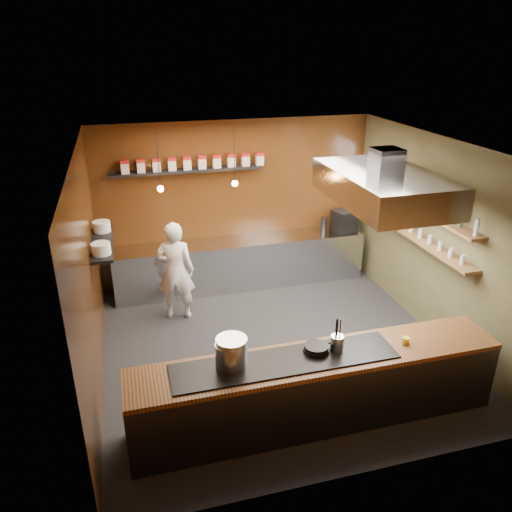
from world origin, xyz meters
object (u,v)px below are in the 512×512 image
object	(u,v)px
espresso_machine	(344,220)
chef	(175,271)
extractor_hood	(384,187)
stockpot_small	(230,356)
stockpot_large	(232,352)

from	to	relation	value
espresso_machine	chef	distance (m)	3.43
extractor_hood	stockpot_small	xyz separation A→B (m)	(-2.33, -1.15, -1.42)
extractor_hood	espresso_machine	size ratio (longest dim) A/B	5.10
extractor_hood	stockpot_large	bearing A→B (deg)	-154.00
extractor_hood	stockpot_small	world-z (taller)	extractor_hood
stockpot_large	espresso_machine	bearing A→B (deg)	50.65
stockpot_large	chef	bearing A→B (deg)	95.87
extractor_hood	chef	xyz separation A→B (m)	(-2.59, 1.72, -1.67)
extractor_hood	stockpot_small	bearing A→B (deg)	-153.71
stockpot_large	chef	distance (m)	2.87
extractor_hood	stockpot_large	distance (m)	2.92
extractor_hood	stockpot_large	world-z (taller)	extractor_hood
extractor_hood	stockpot_small	size ratio (longest dim) A/B	6.32
stockpot_small	chef	bearing A→B (deg)	95.19
stockpot_large	espresso_machine	size ratio (longest dim) A/B	0.89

